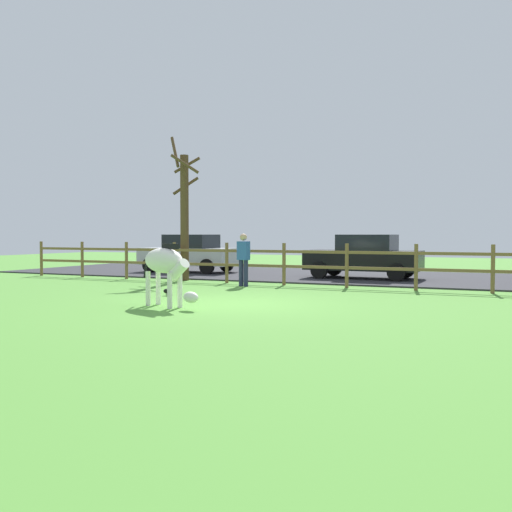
{
  "coord_description": "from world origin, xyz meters",
  "views": [
    {
      "loc": [
        5.91,
        -11.83,
        1.61
      ],
      "look_at": [
        -0.08,
        1.32,
        1.07
      ],
      "focal_mm": 40.03,
      "sensor_mm": 36.0,
      "label": 1
    }
  ],
  "objects_px": {
    "parked_car_silver": "(189,253)",
    "parked_car_black": "(364,256)",
    "zebra": "(166,265)",
    "crow_on_grass": "(167,291)",
    "visitor_near_fence": "(243,257)",
    "bare_tree": "(184,212)"
  },
  "relations": [
    {
      "from": "parked_car_black",
      "to": "zebra",
      "type": "bearing_deg",
      "value": -103.05
    },
    {
      "from": "zebra",
      "to": "parked_car_black",
      "type": "xyz_separation_m",
      "value": [
        2.17,
        9.37,
        -0.08
      ]
    },
    {
      "from": "crow_on_grass",
      "to": "parked_car_silver",
      "type": "distance_m",
      "value": 8.76
    },
    {
      "from": "zebra",
      "to": "bare_tree",
      "type": "bearing_deg",
      "value": 118.41
    },
    {
      "from": "parked_car_silver",
      "to": "bare_tree",
      "type": "bearing_deg",
      "value": -61.29
    },
    {
      "from": "parked_car_black",
      "to": "visitor_near_fence",
      "type": "xyz_separation_m",
      "value": [
        -2.8,
        -4.09,
        0.06
      ]
    },
    {
      "from": "bare_tree",
      "to": "zebra",
      "type": "distance_m",
      "value": 7.51
    },
    {
      "from": "bare_tree",
      "to": "parked_car_silver",
      "type": "relative_size",
      "value": 1.26
    },
    {
      "from": "bare_tree",
      "to": "parked_car_black",
      "type": "height_order",
      "value": "bare_tree"
    },
    {
      "from": "zebra",
      "to": "visitor_near_fence",
      "type": "xyz_separation_m",
      "value": [
        -0.63,
        5.28,
        -0.02
      ]
    },
    {
      "from": "parked_car_silver",
      "to": "visitor_near_fence",
      "type": "xyz_separation_m",
      "value": [
        4.65,
        -4.45,
        0.06
      ]
    },
    {
      "from": "parked_car_silver",
      "to": "parked_car_black",
      "type": "bearing_deg",
      "value": -2.76
    },
    {
      "from": "parked_car_black",
      "to": "visitor_near_fence",
      "type": "bearing_deg",
      "value": -124.4
    },
    {
      "from": "visitor_near_fence",
      "to": "parked_car_black",
      "type": "bearing_deg",
      "value": 55.6
    },
    {
      "from": "zebra",
      "to": "parked_car_black",
      "type": "distance_m",
      "value": 9.62
    },
    {
      "from": "zebra",
      "to": "parked_car_black",
      "type": "height_order",
      "value": "parked_car_black"
    },
    {
      "from": "visitor_near_fence",
      "to": "crow_on_grass",
      "type": "bearing_deg",
      "value": -101.12
    },
    {
      "from": "zebra",
      "to": "visitor_near_fence",
      "type": "distance_m",
      "value": 5.31
    },
    {
      "from": "bare_tree",
      "to": "visitor_near_fence",
      "type": "bearing_deg",
      "value": -22.72
    },
    {
      "from": "crow_on_grass",
      "to": "parked_car_silver",
      "type": "xyz_separation_m",
      "value": [
        -4.01,
        7.76,
        0.72
      ]
    },
    {
      "from": "zebra",
      "to": "crow_on_grass",
      "type": "bearing_deg",
      "value": 122.96
    },
    {
      "from": "bare_tree",
      "to": "crow_on_grass",
      "type": "xyz_separation_m",
      "value": [
        2.23,
        -4.51,
        -2.27
      ]
    }
  ]
}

